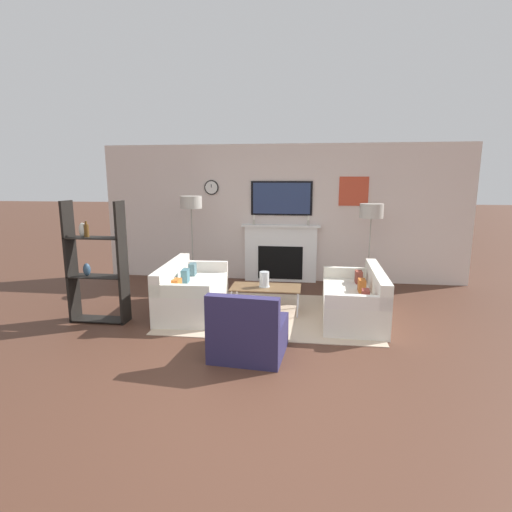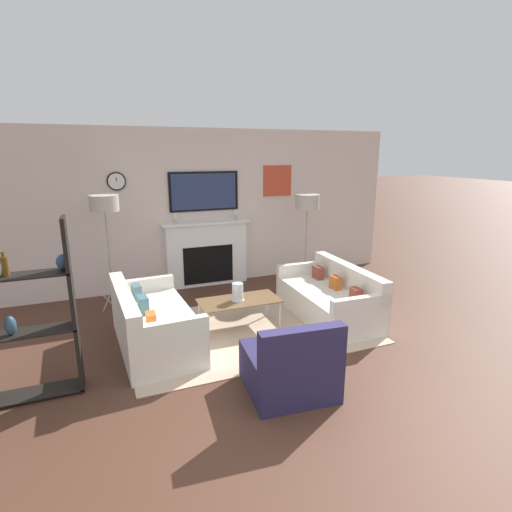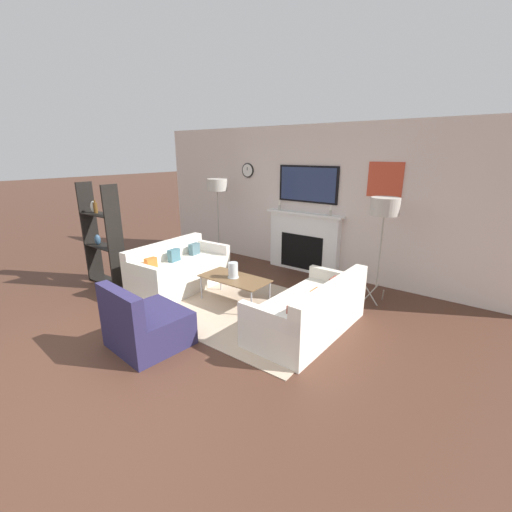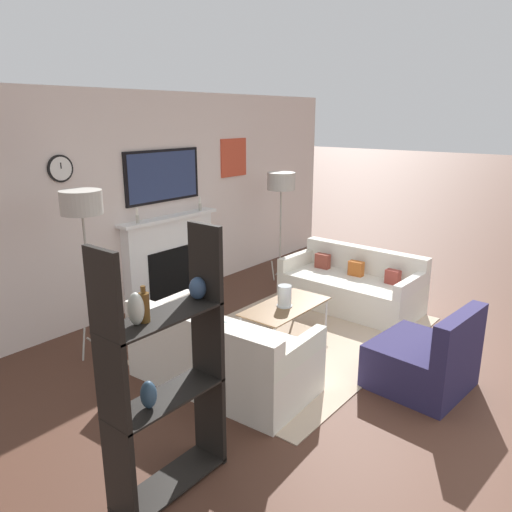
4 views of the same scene
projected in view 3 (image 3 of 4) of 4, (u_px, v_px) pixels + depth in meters
The scene contains 11 objects.
ground_plane at pixel (100, 378), 3.52m from camera, with size 60.00×60.00×0.00m, color #4A2C20.
fireplace_wall at pixel (308, 207), 6.43m from camera, with size 7.25×0.28×2.70m.
area_rug at pixel (235, 305), 5.16m from camera, with size 3.12×2.11×0.01m.
couch_left at pixel (179, 271), 5.79m from camera, with size 0.92×1.70×0.76m.
couch_right at pixel (310, 312), 4.36m from camera, with size 0.89×1.75×0.74m.
armchair at pixel (146, 326), 4.02m from camera, with size 0.88×0.86×0.80m.
coffee_table at pixel (235, 279), 5.18m from camera, with size 1.07×0.53×0.40m.
hurricane_candle at pixel (233, 271), 5.15m from camera, with size 0.17×0.17×0.24m.
floor_lamp_left at pixel (217, 186), 6.72m from camera, with size 0.40×0.40×1.73m.
floor_lamp_right at pixel (385, 208), 4.88m from camera, with size 0.41×0.41×1.61m.
shelf_unit at pixel (102, 235), 5.83m from camera, with size 0.82×0.28×1.74m.
Camera 3 is at (3.08, -1.44, 2.22)m, focal length 24.00 mm.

